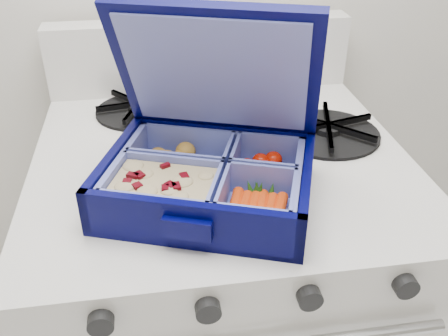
{
  "coord_description": "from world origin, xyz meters",
  "views": [
    {
      "loc": [
        -0.5,
        1.08,
        1.18
      ],
      "look_at": [
        -0.42,
        1.6,
        0.85
      ],
      "focal_mm": 40.0,
      "sensor_mm": 36.0,
      "label": 1
    }
  ],
  "objects": [
    {
      "name": "fork",
      "position": [
        -0.37,
        1.73,
        0.82
      ],
      "size": [
        0.16,
        0.11,
        0.01
      ],
      "primitive_type": null,
      "rotation": [
        0.0,
        0.0,
        -0.99
      ],
      "color": "#AEAEAE",
      "rests_on": "stove"
    },
    {
      "name": "stove",
      "position": [
        -0.41,
        1.71,
        0.41
      ],
      "size": [
        0.54,
        0.54,
        0.81
      ],
      "primitive_type": null,
      "color": "silver",
      "rests_on": "floor"
    },
    {
      "name": "burner_grate",
      "position": [
        -0.24,
        1.73,
        0.82
      ],
      "size": [
        0.2,
        0.2,
        0.02
      ],
      "primitive_type": "cylinder",
      "rotation": [
        0.0,
        0.0,
        0.26
      ],
      "color": "black",
      "rests_on": "stove"
    },
    {
      "name": "bento_box",
      "position": [
        -0.44,
        1.59,
        0.84
      ],
      "size": [
        0.3,
        0.27,
        0.06
      ],
      "primitive_type": null,
      "rotation": [
        0.0,
        0.0,
        -0.35
      ],
      "color": "#000137",
      "rests_on": "stove"
    },
    {
      "name": "burner_grate_rear",
      "position": [
        -0.52,
        1.86,
        0.82
      ],
      "size": [
        0.17,
        0.17,
        0.02
      ],
      "primitive_type": "cylinder",
      "rotation": [
        0.0,
        0.0,
        0.18
      ],
      "color": "black",
      "rests_on": "stove"
    }
  ]
}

